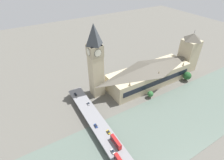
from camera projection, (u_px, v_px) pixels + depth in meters
ground_plane at (153, 94)px, 181.76m from camera, size 600.00×600.00×0.00m
river_water at (181, 117)px, 155.45m from camera, size 62.55×360.00×0.30m
parliament_hall at (149, 74)px, 190.06m from camera, size 28.91×94.78×25.12m
clock_tower at (95, 61)px, 160.40m from camera, size 12.81×12.81×72.95m
victoria_tower at (189, 52)px, 209.04m from camera, size 17.62×17.62×50.57m
road_bridge at (115, 149)px, 123.58m from camera, size 157.10×13.01×6.18m
double_decker_bus_rear at (116, 142)px, 124.10m from camera, size 11.92×2.61×4.92m
car_northbound_lead at (96, 126)px, 138.48m from camera, size 4.19×1.83×1.39m
car_northbound_mid at (113, 151)px, 120.06m from camera, size 3.89×1.85×1.42m
car_northbound_tail at (108, 132)px, 133.51m from camera, size 4.10×1.79×1.44m
car_southbound_lead at (88, 104)px, 159.43m from camera, size 4.03×1.93×1.45m
car_southbound_mid at (75, 94)px, 170.44m from camera, size 4.47×1.77×1.40m
tree_embankment_near at (187, 76)px, 197.72m from camera, size 9.03×9.03×10.98m
tree_embankment_mid at (150, 94)px, 174.27m from camera, size 6.01×6.01×7.65m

